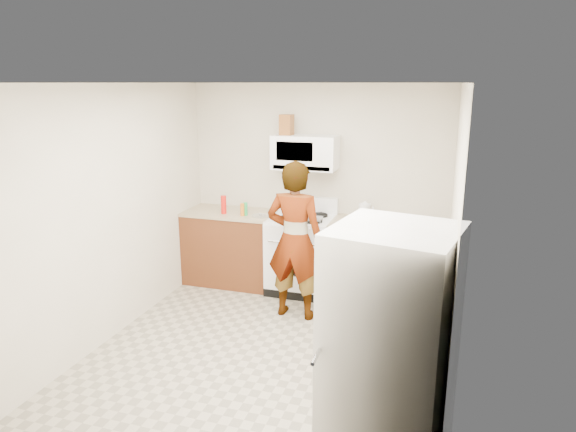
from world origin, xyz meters
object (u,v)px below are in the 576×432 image
at_px(kettle, 365,211).
at_px(saucepan, 295,208).
at_px(gas_range, 302,253).
at_px(person, 295,241).
at_px(fridge, 389,361).
at_px(microwave, 305,152).

relative_size(kettle, saucepan, 0.81).
xyz_separation_m(gas_range, kettle, (0.72, 0.18, 0.54)).
height_order(person, fridge, person).
bearing_deg(kettle, person, -129.38).
distance_m(person, saucepan, 0.89).
bearing_deg(fridge, kettle, 113.24).
distance_m(kettle, saucepan, 0.85).
bearing_deg(microwave, person, -81.55).
relative_size(person, fridge, 1.02).
distance_m(gas_range, microwave, 1.22).
bearing_deg(microwave, gas_range, -90.00).
bearing_deg(person, kettle, -121.66).
distance_m(microwave, saucepan, 0.70).
xyz_separation_m(person, saucepan, (-0.25, 0.84, 0.15)).
distance_m(fridge, kettle, 3.11).
bearing_deg(person, gas_range, -77.47).
height_order(microwave, person, microwave).
xyz_separation_m(gas_range, microwave, (0.00, 0.13, 1.21)).
relative_size(fridge, saucepan, 7.94).
height_order(microwave, saucepan, microwave).
height_order(person, saucepan, person).
relative_size(gas_range, person, 0.65).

